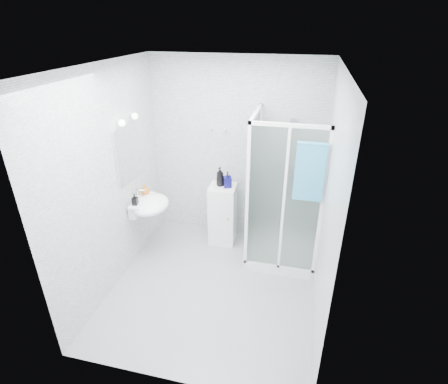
% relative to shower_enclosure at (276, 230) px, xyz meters
% --- Properties ---
extents(room, '(2.40, 2.60, 2.60)m').
position_rel_shower_enclosure_xyz_m(room, '(-0.67, -0.77, 0.85)').
color(room, silver).
rests_on(room, ground).
extents(shower_enclosure, '(0.90, 0.95, 2.00)m').
position_rel_shower_enclosure_xyz_m(shower_enclosure, '(0.00, 0.00, 0.00)').
color(shower_enclosure, white).
rests_on(shower_enclosure, ground).
extents(wall_basin, '(0.46, 0.56, 0.35)m').
position_rel_shower_enclosure_xyz_m(wall_basin, '(-1.66, -0.32, 0.35)').
color(wall_basin, white).
rests_on(wall_basin, ground).
extents(mirror, '(0.02, 0.60, 0.70)m').
position_rel_shower_enclosure_xyz_m(mirror, '(-1.85, -0.32, 1.05)').
color(mirror, white).
rests_on(mirror, room).
extents(vanity_lights, '(0.10, 0.40, 0.08)m').
position_rel_shower_enclosure_xyz_m(vanity_lights, '(-1.80, -0.32, 1.47)').
color(vanity_lights, silver).
rests_on(vanity_lights, room).
extents(wall_hooks, '(0.23, 0.06, 0.03)m').
position_rel_shower_enclosure_xyz_m(wall_hooks, '(-0.92, 0.49, 1.17)').
color(wall_hooks, silver).
rests_on(wall_hooks, room).
extents(storage_cabinet, '(0.39, 0.40, 0.89)m').
position_rel_shower_enclosure_xyz_m(storage_cabinet, '(-0.80, 0.25, -0.00)').
color(storage_cabinet, white).
rests_on(storage_cabinet, ground).
extents(hand_towel, '(0.32, 0.05, 0.68)m').
position_rel_shower_enclosure_xyz_m(hand_towel, '(0.33, -0.40, 1.06)').
color(hand_towel, '#3392C2').
rests_on(hand_towel, shower_enclosure).
extents(shampoo_bottle_a, '(0.12, 0.13, 0.28)m').
position_rel_shower_enclosure_xyz_m(shampoo_bottle_a, '(-0.84, 0.27, 0.58)').
color(shampoo_bottle_a, black).
rests_on(shampoo_bottle_a, storage_cabinet).
extents(shampoo_bottle_b, '(0.14, 0.14, 0.23)m').
position_rel_shower_enclosure_xyz_m(shampoo_bottle_b, '(-0.73, 0.25, 0.56)').
color(shampoo_bottle_b, '#0E0D52').
rests_on(shampoo_bottle_b, storage_cabinet).
extents(soap_dispenser_orange, '(0.14, 0.14, 0.15)m').
position_rel_shower_enclosure_xyz_m(soap_dispenser_orange, '(-1.76, -0.18, 0.49)').
color(soap_dispenser_orange, '#B76215').
rests_on(soap_dispenser_orange, wall_basin).
extents(soap_dispenser_black, '(0.07, 0.07, 0.15)m').
position_rel_shower_enclosure_xyz_m(soap_dispenser_black, '(-1.77, -0.47, 0.49)').
color(soap_dispenser_black, black).
rests_on(soap_dispenser_black, wall_basin).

